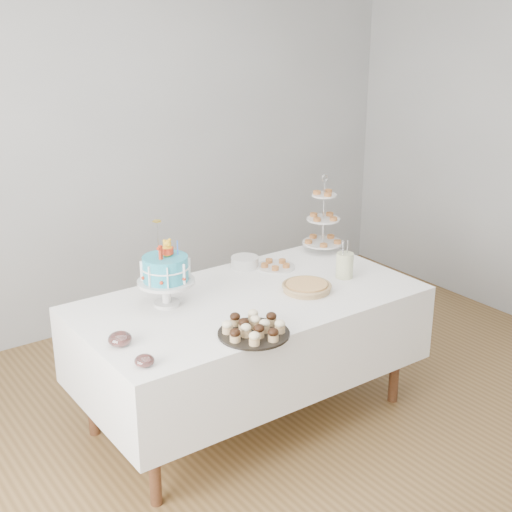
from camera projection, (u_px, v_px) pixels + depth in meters
floor at (280, 440)px, 4.01m from camera, size 5.00×5.00×0.00m
walls at (283, 209)px, 3.55m from camera, size 5.04×4.04×2.70m
table at (249, 334)px, 4.05m from camera, size 1.92×1.02×0.77m
birthday_cake at (166, 283)px, 3.83m from camera, size 0.31×0.31×0.48m
cupcake_tray at (254, 327)px, 3.51m from camera, size 0.36×0.36×0.08m
pie at (307, 287)px, 4.05m from camera, size 0.29×0.29×0.05m
tiered_stand at (323, 220)px, 4.63m from camera, size 0.27×0.27×0.52m
plate_stack at (245, 262)px, 4.40m from camera, size 0.17×0.17×0.07m
pastry_plate at (275, 265)px, 4.40m from camera, size 0.24×0.24×0.04m
jam_bowl_a at (144, 361)px, 3.22m from camera, size 0.09×0.09×0.06m
jam_bowl_b at (120, 339)px, 3.41m from camera, size 0.12×0.12×0.07m
utensil_pitcher at (345, 264)px, 4.23m from camera, size 0.11×0.10×0.23m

